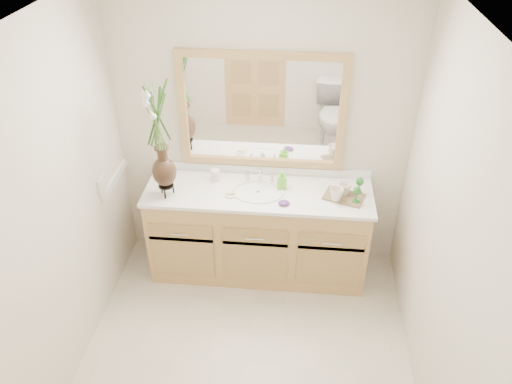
# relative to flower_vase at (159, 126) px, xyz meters

# --- Properties ---
(floor) EXTENTS (2.60, 2.60, 0.00)m
(floor) POSITION_rel_flower_vase_xyz_m (0.72, -0.90, -1.44)
(floor) COLOR beige
(floor) RESTS_ON ground
(ceiling) EXTENTS (2.40, 2.60, 0.02)m
(ceiling) POSITION_rel_flower_vase_xyz_m (0.72, -0.90, 0.96)
(ceiling) COLOR white
(ceiling) RESTS_ON wall_back
(wall_back) EXTENTS (2.40, 0.02, 2.40)m
(wall_back) POSITION_rel_flower_vase_xyz_m (0.72, 0.40, -0.24)
(wall_back) COLOR beige
(wall_back) RESTS_ON floor
(wall_left) EXTENTS (0.02, 2.60, 2.40)m
(wall_left) POSITION_rel_flower_vase_xyz_m (-0.48, -0.90, -0.24)
(wall_left) COLOR beige
(wall_left) RESTS_ON floor
(wall_right) EXTENTS (0.02, 2.60, 2.40)m
(wall_right) POSITION_rel_flower_vase_xyz_m (1.92, -0.90, -0.24)
(wall_right) COLOR beige
(wall_right) RESTS_ON floor
(vanity) EXTENTS (1.80, 0.55, 0.80)m
(vanity) POSITION_rel_flower_vase_xyz_m (0.72, 0.12, -1.04)
(vanity) COLOR tan
(vanity) RESTS_ON floor
(counter) EXTENTS (1.84, 0.57, 0.03)m
(counter) POSITION_rel_flower_vase_xyz_m (0.72, 0.12, -0.63)
(counter) COLOR white
(counter) RESTS_ON vanity
(sink) EXTENTS (0.38, 0.34, 0.23)m
(sink) POSITION_rel_flower_vase_xyz_m (0.72, 0.10, -0.66)
(sink) COLOR white
(sink) RESTS_ON counter
(mirror) EXTENTS (1.32, 0.04, 0.97)m
(mirror) POSITION_rel_flower_vase_xyz_m (0.72, 0.38, -0.04)
(mirror) COLOR white
(mirror) RESTS_ON wall_back
(switch_plate) EXTENTS (0.02, 0.12, 0.12)m
(switch_plate) POSITION_rel_flower_vase_xyz_m (-0.46, -0.13, -0.46)
(switch_plate) COLOR white
(switch_plate) RESTS_ON wall_left
(flower_vase) EXTENTS (0.22, 0.22, 0.90)m
(flower_vase) POSITION_rel_flower_vase_xyz_m (0.00, 0.00, 0.00)
(flower_vase) COLOR black
(flower_vase) RESTS_ON counter
(tumbler) EXTENTS (0.08, 0.08, 0.10)m
(tumbler) POSITION_rel_flower_vase_xyz_m (0.35, 0.25, -0.56)
(tumbler) COLOR silver
(tumbler) RESTS_ON counter
(soap_dish) EXTENTS (0.10, 0.10, 0.03)m
(soap_dish) POSITION_rel_flower_vase_xyz_m (0.51, 0.04, -0.60)
(soap_dish) COLOR silver
(soap_dish) RESTS_ON counter
(soap_bottle) EXTENTS (0.08, 0.08, 0.15)m
(soap_bottle) POSITION_rel_flower_vase_xyz_m (0.90, 0.19, -0.54)
(soap_bottle) COLOR #6DD331
(soap_bottle) RESTS_ON counter
(purple_dish) EXTENTS (0.10, 0.09, 0.03)m
(purple_dish) POSITION_rel_flower_vase_xyz_m (0.93, -0.05, -0.59)
(purple_dish) COLOR #4D2672
(purple_dish) RESTS_ON counter
(tray) EXTENTS (0.35, 0.29, 0.02)m
(tray) POSITION_rel_flower_vase_xyz_m (1.40, 0.09, -0.60)
(tray) COLOR brown
(tray) RESTS_ON counter
(mug_left) EXTENTS (0.13, 0.12, 0.11)m
(mug_left) POSITION_rel_flower_vase_xyz_m (1.34, 0.04, -0.54)
(mug_left) COLOR silver
(mug_left) RESTS_ON tray
(mug_right) EXTENTS (0.13, 0.13, 0.10)m
(mug_right) POSITION_rel_flower_vase_xyz_m (1.40, 0.12, -0.54)
(mug_right) COLOR silver
(mug_right) RESTS_ON tray
(goblet_front) EXTENTS (0.06, 0.06, 0.13)m
(goblet_front) POSITION_rel_flower_vase_xyz_m (1.49, 0.02, -0.50)
(goblet_front) COLOR #246E25
(goblet_front) RESTS_ON tray
(goblet_back) EXTENTS (0.06, 0.06, 0.14)m
(goblet_back) POSITION_rel_flower_vase_xyz_m (1.52, 0.16, -0.50)
(goblet_back) COLOR #246E25
(goblet_back) RESTS_ON tray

